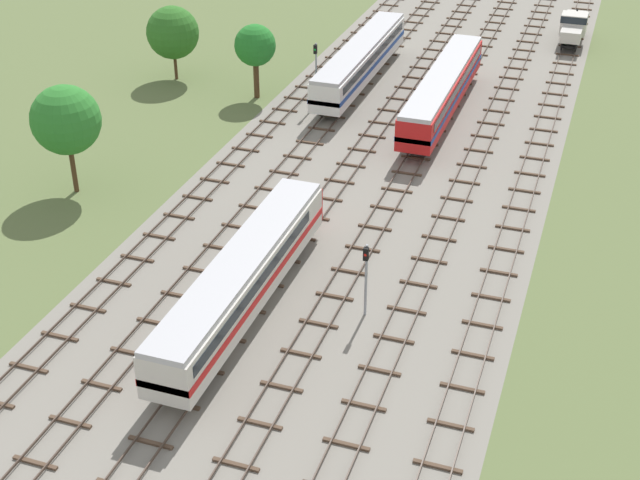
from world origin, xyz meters
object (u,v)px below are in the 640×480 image
Objects in this scene: passenger_coach_centre_near at (443,88)px; shunter_loco_right_midfar at (574,25)px; signal_post_nearest at (366,271)px; diesel_railcar_centre_left_nearest at (243,277)px; passenger_coach_left_mid at (361,59)px; signal_post_near at (316,67)px.

passenger_coach_centre_near is 2.60× the size of shunter_loco_right_midfar.
signal_post_nearest reaches higher than passenger_coach_centre_near.
passenger_coach_left_mid is at bearing 96.65° from diesel_railcar_centre_left_nearest.
passenger_coach_centre_near reaches higher than shunter_loco_right_midfar.
signal_post_nearest is 0.82× the size of signal_post_near.
diesel_railcar_centre_left_nearest is at bearing -83.35° from passenger_coach_left_mid.
signal_post_nearest is (2.27, -31.60, 0.48)m from passenger_coach_centre_near.
signal_post_nearest is at bearing -72.84° from passenger_coach_left_mid.
signal_post_nearest is 33.20m from signal_post_near.
signal_post_near reaches higher than passenger_coach_left_mid.
signal_post_nearest is (-6.81, -56.39, 1.08)m from shunter_loco_right_midfar.
passenger_coach_centre_near is 26.40m from shunter_loco_right_midfar.
signal_post_near reaches higher than shunter_loco_right_midfar.
signal_post_near is (-11.35, -1.33, 1.08)m from passenger_coach_centre_near.
passenger_coach_centre_near is at bearing 6.67° from signal_post_near.
signal_post_near is (-6.81, 32.48, 1.10)m from diesel_railcar_centre_left_nearest.
diesel_railcar_centre_left_nearest is 4.25× the size of signal_post_nearest.
signal_post_near is (-2.27, -6.48, 1.08)m from passenger_coach_left_mid.
signal_post_nearest is at bearing 17.91° from diesel_railcar_centre_left_nearest.
signal_post_nearest reaches higher than diesel_railcar_centre_left_nearest.
passenger_coach_left_mid is at bearing 70.69° from signal_post_near.
passenger_coach_centre_near is 11.48m from signal_post_near.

